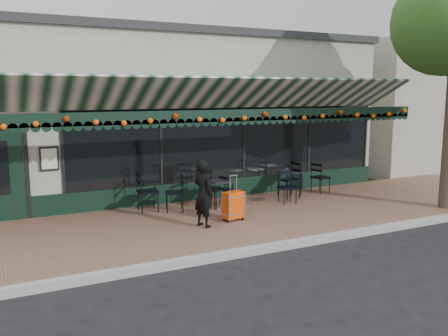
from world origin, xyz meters
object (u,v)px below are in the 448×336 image
chair_b_right (228,190)px  chair_solo (148,192)px  chair_a_right (321,178)px  cafe_table_a (290,174)px  chair_b_front (213,189)px  chair_b_left (174,193)px  woman (203,194)px  suitcase (233,205)px  chair_a_left (289,180)px  chair_a_front (287,188)px  cafe_table_b (220,183)px

chair_b_right → chair_solo: bearing=68.4°
chair_a_right → chair_solo: bearing=77.4°
cafe_table_a → chair_a_right: size_ratio=0.77×
chair_b_front → chair_b_left: bearing=146.3°
woman → chair_b_left: woman is taller
woman → cafe_table_a: size_ratio=2.13×
cafe_table_a → chair_solo: chair_solo is taller
chair_b_front → cafe_table_a: bearing=-21.2°
chair_b_left → chair_b_front: chair_b_front is taller
suitcase → chair_solo: (-1.47, 1.65, 0.14)m
cafe_table_a → chair_a_left: size_ratio=0.69×
suitcase → chair_a_left: bearing=16.6°
chair_b_left → chair_b_right: size_ratio=1.20×
chair_a_front → chair_b_right: 1.53m
chair_a_right → chair_b_left: bearing=80.8°
cafe_table_a → chair_a_front: 1.05m
chair_b_right → chair_solo: size_ratio=0.79×
suitcase → chair_a_front: suitcase is taller
chair_a_left → chair_a_front: 0.66m
chair_a_right → chair_a_front: bearing=102.0°
suitcase → chair_b_left: bearing=110.4°
suitcase → woman: bearing=177.8°
cafe_table_a → chair_a_right: chair_a_right is taller
chair_a_right → chair_b_front: bearing=82.5°
woman → cafe_table_b: woman is taller
cafe_table_a → cafe_table_b: 2.37m
chair_a_right → chair_a_front: size_ratio=1.07×
cafe_table_b → chair_a_front: chair_a_front is taller
suitcase → chair_a_right: size_ratio=1.17×
woman → suitcase: 0.90m
suitcase → cafe_table_a: (2.64, 1.67, 0.26)m
chair_b_front → chair_b_right: bearing=-13.5°
cafe_table_b → chair_a_right: 3.32m
suitcase → chair_a_front: 2.18m
chair_b_front → chair_solo: (-1.57, 0.35, 0.02)m
woman → chair_b_front: bearing=-51.0°
chair_a_left → chair_b_front: 2.33m
cafe_table_a → chair_b_front: size_ratio=0.74×
cafe_table_a → chair_a_left: chair_a_left is taller
woman → chair_a_right: woman is taller
suitcase → cafe_table_b: suitcase is taller
chair_a_left → chair_solo: (-3.89, 0.29, -0.01)m
chair_a_left → chair_solo: size_ratio=1.02×
cafe_table_b → chair_a_front: (1.72, -0.43, -0.19)m
chair_b_front → chair_solo: 1.60m
woman → chair_b_front: 1.72m
woman → cafe_table_b: 1.80m
suitcase → chair_b_front: bearing=73.1°
chair_solo → chair_b_right: bearing=-92.2°
suitcase → chair_b_left: size_ratio=1.14×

